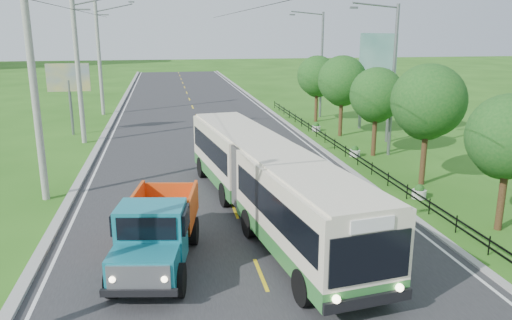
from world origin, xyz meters
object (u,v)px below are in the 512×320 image
object	(u,v)px
tree_third	(428,105)
pole_far	(100,58)
tree_fourth	(376,97)
bus	(266,176)
planter_near	(419,192)
streetlight_far	(320,61)
planter_mid	(355,152)
tree_second	(508,140)
pole_mid	(78,68)
tree_back	(317,78)
planter_far	(316,127)
billboard_right	(376,61)
billboard_left	(69,82)
tree_fifth	(342,83)
streetlight_mid	(391,75)
pole_near	(35,88)
dump_truck	(157,227)

from	to	relation	value
tree_third	pole_far	bearing A→B (deg)	126.09
tree_fourth	bus	distance (m)	13.00
tree_fourth	planter_near	distance (m)	8.87
streetlight_far	planter_mid	world-z (taller)	streetlight_far
tree_second	streetlight_far	xyz separation A→B (m)	(0.79, 25.86, 1.38)
streetlight_far	pole_far	bearing A→B (deg)	165.19
tree_third	planter_mid	xyz separation A→B (m)	(-1.26, 5.86, -3.70)
pole_mid	planter_near	distance (m)	23.08
tree_third	tree_back	distance (m)	18.00
pole_mid	planter_mid	distance (m)	18.88
planter_far	billboard_right	world-z (taller)	billboard_right
planter_near	billboard_left	world-z (taller)	billboard_left
tree_third	planter_near	distance (m)	4.46
planter_far	billboard_right	size ratio (longest dim) A/B	0.09
tree_second	tree_fifth	xyz separation A→B (m)	(0.00, 18.00, 0.33)
tree_third	bus	distance (m)	9.65
pole_far	streetlight_mid	distance (m)	26.80
billboard_left	tree_fourth	bearing A→B (deg)	-26.99
pole_near	dump_truck	size ratio (longest dim) A/B	1.68
planter_near	planter_mid	xyz separation A→B (m)	(0.00, 8.00, 0.00)
tree_fifth	streetlight_mid	world-z (taller)	streetlight_mid
pole_near	tree_second	xyz separation A→B (m)	(18.12, -6.86, -1.57)
tree_fourth	billboard_right	size ratio (longest dim) A/B	0.74
pole_near	bus	size ratio (longest dim) A/B	0.62
billboard_right	planter_mid	bearing A→B (deg)	-121.66
pole_far	planter_far	xyz separation A→B (m)	(16.86, -11.00, -4.81)
tree_fourth	streetlight_far	bearing A→B (deg)	86.75
tree_third	streetlight_far	world-z (taller)	streetlight_far
tree_back	dump_truck	xyz separation A→B (m)	(-13.04, -24.87, -2.31)
planter_far	dump_truck	xyz separation A→B (m)	(-11.79, -20.73, 1.06)
tree_third	tree_back	xyz separation A→B (m)	(-0.00, 18.00, -0.33)
streetlight_mid	billboard_right	distance (m)	6.24
tree_fifth	billboard_left	distance (m)	19.74
streetlight_far	dump_truck	distance (m)	30.30
tree_third	streetlight_mid	xyz separation A→B (m)	(0.79, 5.86, 0.92)
pole_mid	tree_second	distance (m)	26.20
pole_near	bus	bearing A→B (deg)	-24.72
streetlight_mid	bus	world-z (taller)	streetlight_mid
streetlight_far	dump_truck	world-z (taller)	streetlight_far
pole_near	billboard_right	bearing A→B (deg)	28.14
tree_back	billboard_right	xyz separation A→B (m)	(2.44, -6.14, 1.69)
pole_far	tree_second	world-z (taller)	pole_far
pole_near	billboard_right	size ratio (longest dim) A/B	1.37
tree_third	billboard_left	world-z (taller)	tree_third
tree_back	planter_mid	xyz separation A→B (m)	(-1.26, -12.14, -3.37)
planter_mid	dump_truck	world-z (taller)	dump_truck
tree_third	tree_fourth	world-z (taller)	tree_third
tree_fifth	dump_truck	world-z (taller)	tree_fifth
pole_far	planter_near	world-z (taller)	pole_far
pole_mid	dump_truck	distance (m)	20.71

